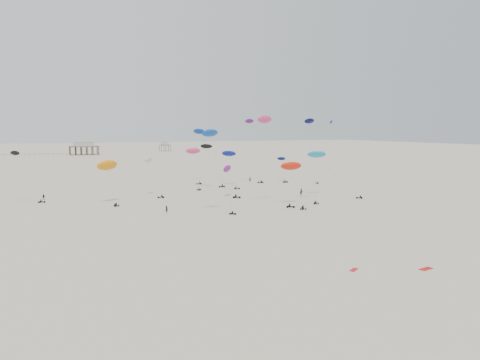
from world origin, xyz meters
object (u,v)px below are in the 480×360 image
pavilion_small (165,147)px  rig_0 (270,136)px  pavilion_main (84,149)px  rig_4 (213,143)px  spectator_0 (167,213)px

pavilion_small → rig_0: bearing=-99.8°
pavilion_main → rig_4: bearing=-89.5°
rig_0 → spectator_0: size_ratio=11.83×
rig_0 → rig_4: bearing=-19.2°
pavilion_small → rig_4: (-67.72, -293.49, 12.78)m
rig_4 → spectator_0: bearing=-41.7°
rig_4 → pavilion_small: bearing=-131.7°
rig_0 → pavilion_small: bearing=-136.9°
pavilion_main → rig_0: rig_0 is taller
pavilion_main → spectator_0: size_ratio=10.27×
pavilion_small → spectator_0: (-78.49, -291.00, -3.49)m
spectator_0 → rig_0: bearing=-115.6°
rig_4 → spectator_0: 19.67m
pavilion_main → pavilion_small: 76.16m
pavilion_main → spectator_0: (-8.49, -261.00, -4.22)m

